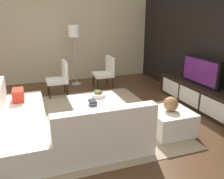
# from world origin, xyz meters

# --- Properties ---
(ground_plane) EXTENTS (14.00, 14.00, 0.00)m
(ground_plane) POSITION_xyz_m (0.00, 0.00, 0.00)
(ground_plane) COLOR #4C301C
(feature_wall_back) EXTENTS (6.40, 0.12, 2.80)m
(feature_wall_back) POSITION_xyz_m (0.00, 2.70, 1.40)
(feature_wall_back) COLOR black
(feature_wall_back) RESTS_ON ground
(side_wall_left) EXTENTS (0.12, 5.20, 2.80)m
(side_wall_left) POSITION_xyz_m (-3.20, 0.20, 1.40)
(side_wall_left) COLOR #C6B28E
(side_wall_left) RESTS_ON ground
(area_rug) EXTENTS (3.29, 2.78, 0.01)m
(area_rug) POSITION_xyz_m (-0.10, 0.00, 0.01)
(area_rug) COLOR tan
(area_rug) RESTS_ON ground
(media_console) EXTENTS (2.34, 0.47, 0.50)m
(media_console) POSITION_xyz_m (0.00, 2.40, 0.25)
(media_console) COLOR black
(media_console) RESTS_ON ground
(television) EXTENTS (1.14, 0.06, 0.60)m
(television) POSITION_xyz_m (0.00, 2.40, 0.80)
(television) COLOR black
(television) RESTS_ON media_console
(sectional_couch) EXTENTS (2.41, 2.29, 0.79)m
(sectional_couch) POSITION_xyz_m (0.51, -0.90, 0.27)
(sectional_couch) COLOR white
(sectional_couch) RESTS_ON ground
(coffee_table) EXTENTS (0.95, 0.98, 0.38)m
(coffee_table) POSITION_xyz_m (-0.10, 0.10, 0.20)
(coffee_table) COLOR black
(coffee_table) RESTS_ON ground
(accent_chair_near) EXTENTS (0.52, 0.51, 0.87)m
(accent_chair_near) POSITION_xyz_m (-1.76, -0.35, 0.49)
(accent_chair_near) COLOR black
(accent_chair_near) RESTS_ON ground
(floor_lamp) EXTENTS (0.33, 0.33, 1.69)m
(floor_lamp) POSITION_xyz_m (-2.59, 0.19, 1.43)
(floor_lamp) COLOR #A5A5AA
(floor_lamp) RESTS_ON ground
(ottoman) EXTENTS (0.70, 0.70, 0.40)m
(ottoman) POSITION_xyz_m (0.86, 1.14, 0.20)
(ottoman) COLOR white
(ottoman) RESTS_ON ground
(fruit_bowl) EXTENTS (0.28, 0.28, 0.14)m
(fruit_bowl) POSITION_xyz_m (-0.29, 0.20, 0.44)
(fruit_bowl) COLOR silver
(fruit_bowl) RESTS_ON coffee_table
(accent_chair_far) EXTENTS (0.55, 0.50, 0.87)m
(accent_chair_far) POSITION_xyz_m (-1.99, 0.91, 0.49)
(accent_chair_far) COLOR black
(accent_chair_far) RESTS_ON ground
(decorative_ball) EXTENTS (0.25, 0.25, 0.25)m
(decorative_ball) POSITION_xyz_m (0.86, 1.14, 0.52)
(decorative_ball) COLOR #997247
(decorative_ball) RESTS_ON ottoman
(book_stack) EXTENTS (0.20, 0.13, 0.09)m
(book_stack) POSITION_xyz_m (0.12, -0.03, 0.43)
(book_stack) COLOR #2D516B
(book_stack) RESTS_ON coffee_table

